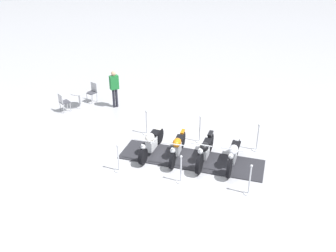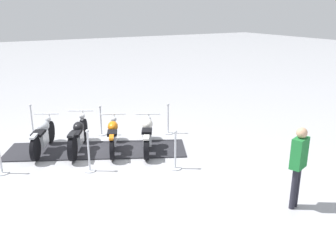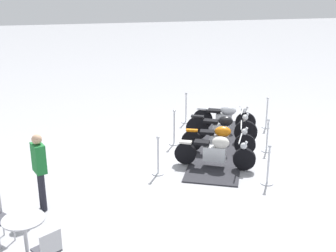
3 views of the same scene
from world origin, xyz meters
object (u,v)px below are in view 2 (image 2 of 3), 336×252
(motorcycle_copper, at_px, (113,134))
(stanchion_right_mid, at_px, (101,125))
(stanchion_left_front, at_px, (175,156))
(stanchion_left_rear, at_px, (0,161))
(bystander_person, at_px, (298,161))
(motorcycle_black, at_px, (78,135))
(stanchion_right_rear, at_px, (32,125))
(stanchion_right_front, at_px, (168,124))
(motorcycle_cream, at_px, (148,134))
(motorcycle_chrome, at_px, (43,135))
(stanchion_left_mid, at_px, (89,157))

(motorcycle_copper, bearing_deg, stanchion_right_mid, 18.28)
(stanchion_left_front, bearing_deg, motorcycle_copper, -65.69)
(stanchion_left_rear, xyz_separation_m, bystander_person, (-5.24, 4.82, 0.72))
(motorcycle_black, bearing_deg, stanchion_right_rear, 53.31)
(stanchion_right_rear, relative_size, bystander_person, 0.61)
(motorcycle_black, bearing_deg, stanchion_right_front, -60.86)
(motorcycle_cream, relative_size, motorcycle_chrome, 1.05)
(stanchion_right_mid, xyz_separation_m, stanchion_left_mid, (1.22, 2.56, 0.05))
(stanchion_right_mid, height_order, stanchion_right_front, stanchion_right_front)
(stanchion_right_front, xyz_separation_m, bystander_person, (0.00, 5.46, 0.74))
(motorcycle_cream, bearing_deg, motorcycle_copper, 92.38)
(motorcycle_black, xyz_separation_m, stanchion_left_front, (-1.85, 2.48, -0.14))
(motorcycle_copper, xyz_separation_m, bystander_person, (-2.14, 4.96, 0.59))
(motorcycle_copper, distance_m, stanchion_left_front, 2.26)
(stanchion_right_front, relative_size, bystander_person, 0.59)
(motorcycle_cream, height_order, motorcycle_copper, motorcycle_copper)
(motorcycle_copper, distance_m, stanchion_right_rear, 3.06)
(motorcycle_copper, xyz_separation_m, stanchion_right_front, (-2.14, -0.50, -0.15))
(motorcycle_black, relative_size, stanchion_left_rear, 1.84)
(motorcycle_chrome, bearing_deg, stanchion_right_rear, 29.31)
(motorcycle_copper, bearing_deg, stanchion_right_front, -53.40)
(motorcycle_copper, xyz_separation_m, stanchion_left_front, (-0.93, 2.06, -0.14))
(motorcycle_cream, relative_size, stanchion_left_mid, 1.77)
(motorcycle_copper, relative_size, stanchion_left_mid, 1.79)
(stanchion_left_rear, bearing_deg, motorcycle_copper, -177.37)
(motorcycle_black, height_order, motorcycle_chrome, motorcycle_black)
(motorcycle_cream, distance_m, motorcycle_black, 2.03)
(motorcycle_copper, distance_m, stanchion_left_mid, 1.55)
(motorcycle_cream, relative_size, motorcycle_copper, 0.99)
(stanchion_right_mid, bearing_deg, stanchion_left_rear, 26.35)
(stanchion_left_mid, bearing_deg, bystander_person, 129.84)
(stanchion_right_rear, height_order, bystander_person, bystander_person)
(stanchion_left_mid, bearing_deg, motorcycle_cream, -161.82)
(motorcycle_cream, bearing_deg, stanchion_right_rear, 72.58)
(motorcycle_chrome, bearing_deg, stanchion_left_mid, -131.54)
(stanchion_left_mid, relative_size, stanchion_left_rear, 1.02)
(stanchion_right_mid, distance_m, stanchion_left_mid, 2.83)
(motorcycle_cream, distance_m, stanchion_right_front, 1.56)
(motorcycle_black, distance_m, stanchion_right_mid, 1.49)
(motorcycle_chrome, bearing_deg, motorcycle_cream, -87.87)
(stanchion_right_mid, xyz_separation_m, stanchion_left_rear, (3.23, 1.60, 0.01))
(motorcycle_black, relative_size, bystander_person, 1.15)
(stanchion_right_rear, bearing_deg, motorcycle_black, 115.66)
(stanchion_left_mid, bearing_deg, motorcycle_copper, -134.57)
(stanchion_left_front, relative_size, stanchion_left_mid, 0.94)
(motorcycle_cream, height_order, motorcycle_chrome, motorcycle_chrome)
(motorcycle_chrome, height_order, stanchion_right_front, stanchion_right_front)
(stanchion_left_front, relative_size, stanchion_left_rear, 0.95)
(motorcycle_chrome, relative_size, stanchion_left_rear, 1.73)
(motorcycle_cream, xyz_separation_m, bystander_person, (-1.22, 4.52, 0.60))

